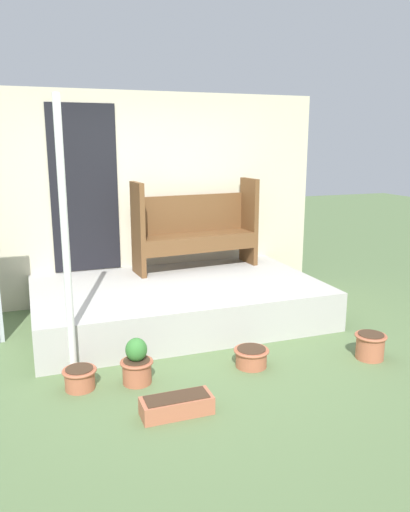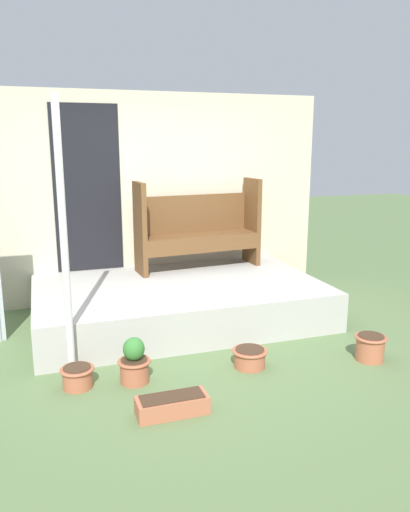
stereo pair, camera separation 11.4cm
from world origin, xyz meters
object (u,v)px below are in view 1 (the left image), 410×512
at_px(flower_pot_middle, 137,364).
at_px(flower_pot_far_right, 370,345).
at_px(flower_pot_right, 251,356).
at_px(planter_box_rect, 177,405).
at_px(flower_pot_left, 80,377).
at_px(support_post, 66,244).
at_px(bench, 195,226).

bearing_deg(flower_pot_middle, flower_pot_far_right, -6.93).
xyz_separation_m(flower_pot_right, planter_box_rect, (-0.87, -0.55, -0.03)).
distance_m(flower_pot_left, flower_pot_far_right, 2.66).
bearing_deg(support_post, flower_pot_middle, -31.42).
distance_m(bench, flower_pot_left, 2.70).
bearing_deg(bench, support_post, -139.69).
xyz_separation_m(support_post, flower_pot_left, (0.03, -0.24, -1.08)).
height_order(bench, flower_pot_far_right, bench).
relative_size(bench, planter_box_rect, 2.94).
bearing_deg(planter_box_rect, flower_pot_left, 134.47).
relative_size(bench, flower_pot_middle, 3.97).
relative_size(bench, flower_pot_left, 5.60).
xyz_separation_m(flower_pot_right, flower_pot_far_right, (1.12, -0.23, 0.04)).
bearing_deg(flower_pot_right, planter_box_rect, -147.63).
relative_size(bench, flower_pot_far_right, 5.34).
bearing_deg(flower_pot_left, flower_pot_right, -3.65).
distance_m(bench, flower_pot_far_right, 2.59).
relative_size(flower_pot_left, planter_box_rect, 0.53).
bearing_deg(support_post, flower_pot_far_right, -12.00).
xyz_separation_m(flower_pot_left, flower_pot_middle, (0.47, -0.06, 0.07)).
distance_m(support_post, bench, 2.40).
relative_size(flower_pot_far_right, planter_box_rect, 0.55).
bearing_deg(bench, flower_pot_middle, -125.66).
xyz_separation_m(support_post, flower_pot_far_right, (2.67, -0.57, -1.05)).
distance_m(flower_pot_middle, flower_pot_right, 1.05).
height_order(support_post, flower_pot_right, support_post).
height_order(flower_pot_middle, planter_box_rect, flower_pot_middle).
bearing_deg(bench, flower_pot_left, -135.36).
xyz_separation_m(bench, flower_pot_far_right, (0.97, -2.26, -0.84)).
distance_m(support_post, flower_pot_right, 1.92).
bearing_deg(flower_pot_left, flower_pot_far_right, -6.97).
distance_m(flower_pot_far_right, planter_box_rect, 2.03).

